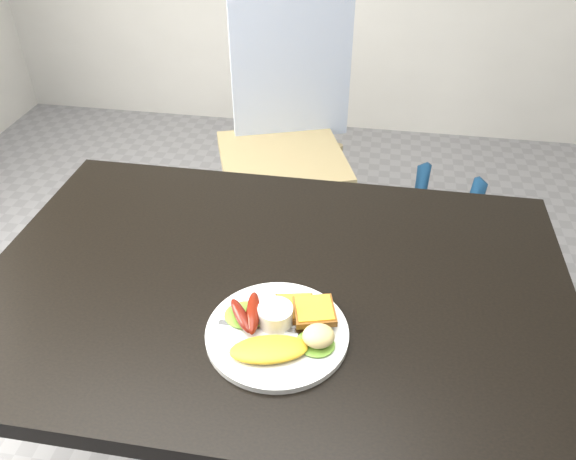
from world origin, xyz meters
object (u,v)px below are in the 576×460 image
(dining_chair, at_px, (282,160))
(dining_table, at_px, (274,287))
(person, at_px, (431,152))
(plate, at_px, (277,333))

(dining_chair, bearing_deg, dining_table, -100.68)
(person, height_order, plate, person)
(dining_table, height_order, person, person)
(dining_table, bearing_deg, person, 64.93)
(dining_chair, bearing_deg, person, -44.83)
(dining_table, relative_size, person, 0.90)
(dining_table, distance_m, person, 0.84)
(dining_table, bearing_deg, plate, -77.32)
(person, bearing_deg, dining_table, 79.98)
(dining_table, relative_size, dining_chair, 2.62)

